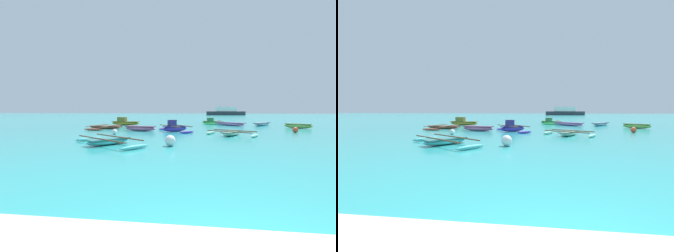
# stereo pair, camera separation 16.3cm
# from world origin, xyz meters

# --- Properties ---
(moored_boat_0) EXTENTS (3.74, 3.05, 0.35)m
(moored_boat_0) POSITION_xyz_m (1.86, 14.22, 0.17)
(moored_boat_0) COLOR #98E0C3
(moored_boat_0) RESTS_ON ground_plane
(moored_boat_1) EXTENTS (3.29, 3.82, 1.00)m
(moored_boat_1) POSITION_xyz_m (-2.46, 16.63, 0.33)
(moored_boat_1) COLOR #4332AF
(moored_boat_1) RESTS_ON ground_plane
(moored_boat_2) EXTENTS (3.41, 4.39, 0.35)m
(moored_boat_2) POSITION_xyz_m (-9.46, 18.67, 0.16)
(moored_boat_2) COLOR #9D4B36
(moored_boat_2) RESTS_ON ground_plane
(moored_boat_3) EXTENTS (2.95, 4.10, 0.82)m
(moored_boat_3) POSITION_xyz_m (1.53, 27.77, 0.27)
(moored_boat_3) COLOR #3FC15D
(moored_boat_3) RESTS_ON ground_plane
(moored_boat_4) EXTENTS (2.85, 3.40, 0.37)m
(moored_boat_4) POSITION_xyz_m (7.03, 25.12, 0.21)
(moored_boat_4) COLOR #8CB5D4
(moored_boat_4) RESTS_ON ground_plane
(moored_boat_5) EXTENTS (3.45, 3.12, 0.39)m
(moored_boat_5) POSITION_xyz_m (3.32, 24.67, 0.22)
(moored_boat_5) COLOR #BF80CA
(moored_boat_5) RESTS_ON ground_plane
(moored_boat_6) EXTENTS (3.78, 1.42, 0.97)m
(moored_boat_6) POSITION_xyz_m (-9.19, 24.02, 0.34)
(moored_boat_6) COLOR #A89C2D
(moored_boat_6) RESTS_ON ground_plane
(moored_boat_7) EXTENTS (2.40, 1.71, 0.48)m
(moored_boat_7) POSITION_xyz_m (9.39, 21.36, 0.26)
(moored_boat_7) COLOR #8BBB53
(moored_boat_7) RESTS_ON ground_plane
(moored_boat_8) EXTENTS (3.02, 1.33, 0.44)m
(moored_boat_8) POSITION_xyz_m (-5.50, 16.89, 0.24)
(moored_boat_8) COLOR #C26C9E
(moored_boat_8) RESTS_ON ground_plane
(moored_boat_9) EXTENTS (4.63, 4.01, 0.39)m
(moored_boat_9) POSITION_xyz_m (-5.24, 9.09, 0.19)
(moored_boat_9) COLOR #47BABB
(moored_boat_9) RESTS_ON ground_plane
(mooring_buoy_0) EXTENTS (0.40, 0.40, 0.40)m
(mooring_buoy_0) POSITION_xyz_m (-6.68, 13.81, 0.20)
(mooring_buoy_0) COLOR white
(mooring_buoy_0) RESTS_ON ground_plane
(mooring_buoy_1) EXTENTS (0.45, 0.45, 0.45)m
(mooring_buoy_1) POSITION_xyz_m (7.33, 16.99, 0.22)
(mooring_buoy_1) COLOR #E54C2D
(mooring_buoy_1) RESTS_ON ground_plane
(mooring_buoy_2) EXTENTS (0.56, 0.56, 0.56)m
(mooring_buoy_2) POSITION_xyz_m (-1.96, 8.98, 0.28)
(mooring_buoy_2) COLOR white
(mooring_buoy_2) RESTS_ON ground_plane
(distant_ferry) EXTENTS (13.35, 2.94, 2.94)m
(distant_ferry) POSITION_xyz_m (9.85, 80.30, 1.20)
(distant_ferry) COLOR #2D333D
(distant_ferry) RESTS_ON ground_plane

